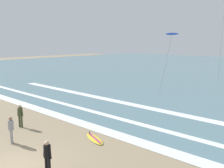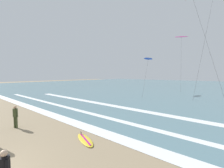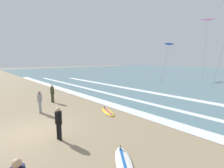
{
  "view_description": "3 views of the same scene",
  "coord_description": "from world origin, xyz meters",
  "px_view_note": "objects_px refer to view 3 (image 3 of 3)",
  "views": [
    {
      "loc": [
        11.14,
        -5.16,
        5.92
      ],
      "look_at": [
        -0.38,
        7.24,
        3.1
      ],
      "focal_mm": 41.51,
      "sensor_mm": 36.0,
      "label": 1
    },
    {
      "loc": [
        7.05,
        -0.42,
        3.86
      ],
      "look_at": [
        0.76,
        6.79,
        3.23
      ],
      "focal_mm": 24.64,
      "sensor_mm": 36.0,
      "label": 2
    },
    {
      "loc": [
        8.69,
        -2.04,
        3.77
      ],
      "look_at": [
        -1.19,
        6.71,
        1.77
      ],
      "focal_mm": 25.43,
      "sensor_mm": 36.0,
      "label": 3
    }
  ],
  "objects_px": {
    "kite_blue_far_left": "(169,44)",
    "kite_magenta_distant_high": "(208,20)",
    "surfer_left_near": "(52,92)",
    "surfer_background_far": "(40,100)",
    "surfboard_left_pile": "(108,112)",
    "surfer_mid_group": "(59,121)",
    "surfboard_right_spare": "(124,163)"
  },
  "relations": [
    {
      "from": "surfboard_right_spare",
      "to": "kite_blue_far_left",
      "type": "height_order",
      "value": "kite_blue_far_left"
    },
    {
      "from": "surfer_mid_group",
      "to": "kite_blue_far_left",
      "type": "xyz_separation_m",
      "value": [
        -9.46,
        26.8,
        5.91
      ]
    },
    {
      "from": "kite_magenta_distant_high",
      "to": "surfer_mid_group",
      "type": "bearing_deg",
      "value": -79.47
    },
    {
      "from": "surfer_mid_group",
      "to": "surfer_left_near",
      "type": "height_order",
      "value": "same"
    },
    {
      "from": "surfer_left_near",
      "to": "surfboard_right_spare",
      "type": "relative_size",
      "value": 0.78
    },
    {
      "from": "surfboard_right_spare",
      "to": "surfer_mid_group",
      "type": "bearing_deg",
      "value": -162.82
    },
    {
      "from": "kite_blue_far_left",
      "to": "kite_magenta_distant_high",
      "type": "distance_m",
      "value": 15.37
    },
    {
      "from": "surfboard_right_spare",
      "to": "kite_blue_far_left",
      "type": "distance_m",
      "value": 29.56
    },
    {
      "from": "surfer_left_near",
      "to": "kite_magenta_distant_high",
      "type": "distance_m",
      "value": 40.19
    },
    {
      "from": "surfer_mid_group",
      "to": "surfer_left_near",
      "type": "bearing_deg",
      "value": 161.1
    },
    {
      "from": "surfer_left_near",
      "to": "surfboard_right_spare",
      "type": "distance_m",
      "value": 10.37
    },
    {
      "from": "surfer_left_near",
      "to": "kite_blue_far_left",
      "type": "bearing_deg",
      "value": 95.89
    },
    {
      "from": "surfer_left_near",
      "to": "surfboard_left_pile",
      "type": "relative_size",
      "value": 0.74
    },
    {
      "from": "surfboard_right_spare",
      "to": "kite_magenta_distant_high",
      "type": "distance_m",
      "value": 43.15
    },
    {
      "from": "surfer_background_far",
      "to": "surfboard_right_spare",
      "type": "distance_m",
      "value": 8.02
    },
    {
      "from": "surfer_background_far",
      "to": "surfboard_left_pile",
      "type": "xyz_separation_m",
      "value": [
        3.13,
        3.7,
        -0.91
      ]
    },
    {
      "from": "surfer_left_near",
      "to": "kite_magenta_distant_high",
      "type": "height_order",
      "value": "kite_magenta_distant_high"
    },
    {
      "from": "surfboard_right_spare",
      "to": "surfer_left_near",
      "type": "bearing_deg",
      "value": 172.44
    },
    {
      "from": "surfer_left_near",
      "to": "surfboard_left_pile",
      "type": "height_order",
      "value": "surfer_left_near"
    },
    {
      "from": "surfboard_right_spare",
      "to": "kite_blue_far_left",
      "type": "xyz_separation_m",
      "value": [
        -12.76,
        25.78,
        6.82
      ]
    },
    {
      "from": "surfer_background_far",
      "to": "kite_blue_far_left",
      "type": "xyz_separation_m",
      "value": [
        -4.8,
        26.2,
        5.91
      ]
    },
    {
      "from": "kite_magenta_distant_high",
      "to": "surfboard_right_spare",
      "type": "bearing_deg",
      "value": -74.68
    },
    {
      "from": "surfer_mid_group",
      "to": "surfboard_right_spare",
      "type": "height_order",
      "value": "surfer_mid_group"
    },
    {
      "from": "surfer_background_far",
      "to": "surfer_left_near",
      "type": "relative_size",
      "value": 1.0
    },
    {
      "from": "surfboard_right_spare",
      "to": "kite_magenta_distant_high",
      "type": "xyz_separation_m",
      "value": [
        -10.85,
        39.6,
        13.25
      ]
    },
    {
      "from": "surfer_mid_group",
      "to": "kite_magenta_distant_high",
      "type": "relative_size",
      "value": 0.12
    },
    {
      "from": "surfer_mid_group",
      "to": "surfboard_right_spare",
      "type": "relative_size",
      "value": 0.78
    },
    {
      "from": "kite_blue_far_left",
      "to": "kite_magenta_distant_high",
      "type": "relative_size",
      "value": 0.65
    },
    {
      "from": "surfer_background_far",
      "to": "surfboard_left_pile",
      "type": "height_order",
      "value": "surfer_background_far"
    },
    {
      "from": "surfer_mid_group",
      "to": "surfboard_right_spare",
      "type": "distance_m",
      "value": 3.57
    },
    {
      "from": "surfboard_left_pile",
      "to": "kite_magenta_distant_high",
      "type": "xyz_separation_m",
      "value": [
        -6.02,
        36.32,
        13.25
      ]
    },
    {
      "from": "surfer_mid_group",
      "to": "surfer_left_near",
      "type": "distance_m",
      "value": 7.34
    }
  ]
}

